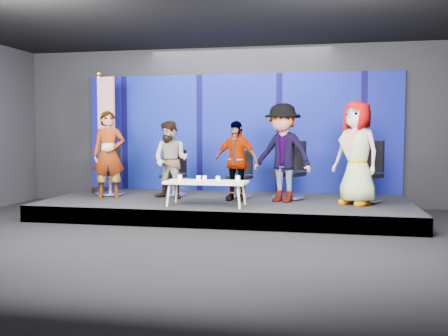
{
  "coord_description": "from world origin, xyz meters",
  "views": [
    {
      "loc": [
        1.8,
        -7.02,
        1.61
      ],
      "look_at": [
        -0.04,
        2.4,
        0.93
      ],
      "focal_mm": 40.0,
      "sensor_mm": 36.0,
      "label": 1
    }
  ],
  "objects_px": {
    "panelist_a": "(109,155)",
    "flag_stand": "(104,129)",
    "mug_c": "(204,178)",
    "mug_d": "(218,179)",
    "mug_b": "(199,178)",
    "panelist_d": "(283,153)",
    "panelist_b": "(171,160)",
    "chair_d": "(290,180)",
    "panelist_c": "(236,161)",
    "panelist_e": "(357,153)",
    "mug_e": "(238,178)",
    "chair_b": "(174,180)",
    "chair_e": "(366,182)",
    "chair_a": "(110,178)",
    "coffee_table": "(206,183)",
    "chair_c": "(240,182)",
    "mug_a": "(180,177)"
  },
  "relations": [
    {
      "from": "mug_b",
      "to": "coffee_table",
      "type": "bearing_deg",
      "value": 13.12
    },
    {
      "from": "chair_a",
      "to": "coffee_table",
      "type": "xyz_separation_m",
      "value": [
        2.35,
        -1.15,
        0.06
      ]
    },
    {
      "from": "chair_b",
      "to": "chair_a",
      "type": "bearing_deg",
      "value": -161.0
    },
    {
      "from": "panelist_a",
      "to": "chair_d",
      "type": "height_order",
      "value": "panelist_a"
    },
    {
      "from": "panelist_a",
      "to": "flag_stand",
      "type": "distance_m",
      "value": 1.03
    },
    {
      "from": "panelist_e",
      "to": "flag_stand",
      "type": "relative_size",
      "value": 0.71
    },
    {
      "from": "panelist_a",
      "to": "mug_a",
      "type": "distance_m",
      "value": 1.8
    },
    {
      "from": "mug_a",
      "to": "chair_d",
      "type": "bearing_deg",
      "value": 32.02
    },
    {
      "from": "chair_e",
      "to": "mug_e",
      "type": "relative_size",
      "value": 11.72
    },
    {
      "from": "chair_b",
      "to": "mug_a",
      "type": "distance_m",
      "value": 1.35
    },
    {
      "from": "mug_c",
      "to": "flag_stand",
      "type": "distance_m",
      "value": 3.05
    },
    {
      "from": "mug_d",
      "to": "mug_a",
      "type": "bearing_deg",
      "value": 172.5
    },
    {
      "from": "chair_a",
      "to": "panelist_c",
      "type": "distance_m",
      "value": 2.79
    },
    {
      "from": "chair_a",
      "to": "mug_d",
      "type": "distance_m",
      "value": 2.83
    },
    {
      "from": "chair_b",
      "to": "chair_e",
      "type": "xyz_separation_m",
      "value": [
        3.84,
        -0.21,
        0.07
      ]
    },
    {
      "from": "chair_b",
      "to": "panelist_c",
      "type": "bearing_deg",
      "value": -8.21
    },
    {
      "from": "mug_c",
      "to": "chair_a",
      "type": "bearing_deg",
      "value": 154.55
    },
    {
      "from": "panelist_d",
      "to": "panelist_e",
      "type": "xyz_separation_m",
      "value": [
        1.35,
        -0.12,
        0.01
      ]
    },
    {
      "from": "mug_a",
      "to": "mug_b",
      "type": "relative_size",
      "value": 0.98
    },
    {
      "from": "panelist_a",
      "to": "chair_e",
      "type": "relative_size",
      "value": 1.51
    },
    {
      "from": "panelist_b",
      "to": "mug_b",
      "type": "bearing_deg",
      "value": -35.89
    },
    {
      "from": "panelist_a",
      "to": "mug_e",
      "type": "bearing_deg",
      "value": -33.19
    },
    {
      "from": "panelist_d",
      "to": "mug_c",
      "type": "distance_m",
      "value": 1.58
    },
    {
      "from": "mug_e",
      "to": "coffee_table",
      "type": "bearing_deg",
      "value": -174.26
    },
    {
      "from": "chair_d",
      "to": "chair_e",
      "type": "distance_m",
      "value": 1.45
    },
    {
      "from": "chair_c",
      "to": "mug_b",
      "type": "xyz_separation_m",
      "value": [
        -0.54,
        -1.34,
        0.18
      ]
    },
    {
      "from": "chair_d",
      "to": "chair_e",
      "type": "bearing_deg",
      "value": 19.06
    },
    {
      "from": "panelist_a",
      "to": "mug_e",
      "type": "xyz_separation_m",
      "value": [
        2.72,
        -0.62,
        -0.37
      ]
    },
    {
      "from": "mug_b",
      "to": "panelist_d",
      "type": "bearing_deg",
      "value": 29.2
    },
    {
      "from": "panelist_a",
      "to": "mug_d",
      "type": "xyz_separation_m",
      "value": [
        2.38,
        -0.71,
        -0.38
      ]
    },
    {
      "from": "mug_c",
      "to": "mug_d",
      "type": "relative_size",
      "value": 0.97
    },
    {
      "from": "chair_c",
      "to": "mug_d",
      "type": "distance_m",
      "value": 1.37
    },
    {
      "from": "panelist_a",
      "to": "flag_stand",
      "type": "height_order",
      "value": "flag_stand"
    },
    {
      "from": "chair_c",
      "to": "chair_d",
      "type": "height_order",
      "value": "chair_d"
    },
    {
      "from": "chair_a",
      "to": "flag_stand",
      "type": "xyz_separation_m",
      "value": [
        -0.26,
        0.29,
        1.04
      ]
    },
    {
      "from": "mug_e",
      "to": "chair_d",
      "type": "bearing_deg",
      "value": 54.87
    },
    {
      "from": "panelist_d",
      "to": "mug_a",
      "type": "height_order",
      "value": "panelist_d"
    },
    {
      "from": "chair_b",
      "to": "panelist_e",
      "type": "height_order",
      "value": "panelist_e"
    },
    {
      "from": "chair_a",
      "to": "panelist_b",
      "type": "relative_size",
      "value": 0.7
    },
    {
      "from": "mug_d",
      "to": "mug_e",
      "type": "relative_size",
      "value": 0.95
    },
    {
      "from": "panelist_b",
      "to": "chair_e",
      "type": "relative_size",
      "value": 1.33
    },
    {
      "from": "coffee_table",
      "to": "chair_b",
      "type": "bearing_deg",
      "value": 126.89
    },
    {
      "from": "panelist_c",
      "to": "chair_d",
      "type": "bearing_deg",
      "value": 37.79
    },
    {
      "from": "panelist_b",
      "to": "chair_d",
      "type": "height_order",
      "value": "panelist_b"
    },
    {
      "from": "panelist_e",
      "to": "mug_d",
      "type": "distance_m",
      "value": 2.55
    },
    {
      "from": "panelist_b",
      "to": "mug_c",
      "type": "bearing_deg",
      "value": -29.92
    },
    {
      "from": "flag_stand",
      "to": "mug_c",
      "type": "bearing_deg",
      "value": -12.71
    },
    {
      "from": "panelist_c",
      "to": "panelist_e",
      "type": "height_order",
      "value": "panelist_e"
    },
    {
      "from": "panelist_e",
      "to": "mug_e",
      "type": "relative_size",
      "value": 18.99
    },
    {
      "from": "coffee_table",
      "to": "mug_e",
      "type": "xyz_separation_m",
      "value": [
        0.56,
        0.06,
        0.09
      ]
    }
  ]
}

